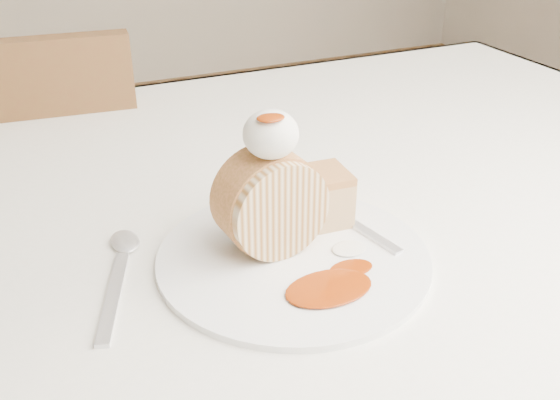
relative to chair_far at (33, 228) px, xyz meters
name	(u,v)px	position (x,y,z in m)	size (l,w,h in m)	color
table	(265,249)	(0.27, -0.48, 0.16)	(1.40, 0.90, 0.75)	white
chair_far	(33,228)	(0.00, 0.00, 0.00)	(0.45, 0.45, 0.87)	brown
plate	(293,257)	(0.23, -0.63, 0.26)	(0.27, 0.27, 0.01)	white
roulade_slice	(271,203)	(0.22, -0.61, 0.31)	(0.10, 0.10, 0.06)	beige
cake_chunk	(319,200)	(0.29, -0.59, 0.29)	(0.06, 0.06, 0.05)	#C67C4B
whipped_cream	(271,134)	(0.22, -0.61, 0.38)	(0.05, 0.05, 0.05)	silver
caramel_drizzle	(271,112)	(0.21, -0.62, 0.41)	(0.03, 0.02, 0.01)	#882A05
caramel_pool	(329,288)	(0.24, -0.70, 0.26)	(0.08, 0.05, 0.00)	#882A05
fork	(360,228)	(0.32, -0.62, 0.26)	(0.02, 0.16, 0.00)	silver
spoon	(113,296)	(0.06, -0.62, 0.26)	(0.03, 0.17, 0.00)	silver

